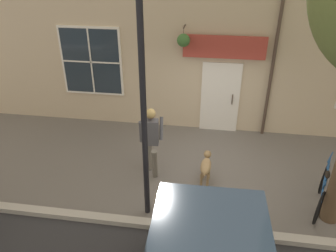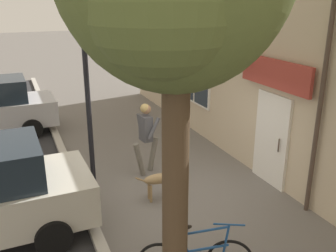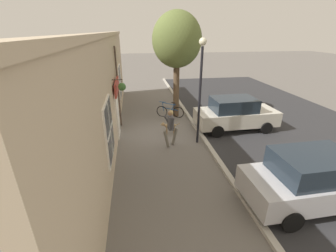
# 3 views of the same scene
# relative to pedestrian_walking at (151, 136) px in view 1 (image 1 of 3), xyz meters

# --- Properties ---
(ground_plane) EXTENTS (90.00, 90.00, 0.00)m
(ground_plane) POSITION_rel_pedestrian_walking_xyz_m (-0.27, 1.35, -1.06)
(ground_plane) COLOR #66605B
(storefront_facade) EXTENTS (0.95, 18.00, 4.93)m
(storefront_facade) POSITION_rel_pedestrian_walking_xyz_m (-2.61, 1.36, 1.40)
(storefront_facade) COLOR #C6B293
(storefront_facade) RESTS_ON ground_plane
(pedestrian_walking) EXTENTS (0.73, 0.55, 1.76)m
(pedestrian_walking) POSITION_rel_pedestrian_walking_xyz_m (0.00, 0.00, 0.00)
(pedestrian_walking) COLOR #6B665B
(pedestrian_walking) RESTS_ON ground_plane
(dog_on_leash) EXTENTS (1.04, 0.27, 0.68)m
(dog_on_leash) POSITION_rel_pedestrian_walking_xyz_m (0.14, 1.30, -0.60)
(dog_on_leash) COLOR #997A51
(dog_on_leash) RESTS_ON ground_plane
(leaning_bicycle) EXTENTS (1.63, 0.70, 1.00)m
(leaning_bicycle) POSITION_rel_pedestrian_walking_xyz_m (0.58, 3.77, -0.68)
(leaning_bicycle) COLOR black
(leaning_bicycle) RESTS_ON ground_plane
(street_lamp) EXTENTS (0.32, 0.32, 4.74)m
(street_lamp) POSITION_rel_pedestrian_walking_xyz_m (1.34, 0.16, 2.04)
(street_lamp) COLOR black
(street_lamp) RESTS_ON ground_plane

